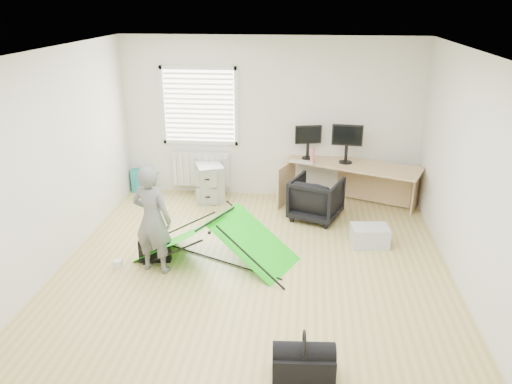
# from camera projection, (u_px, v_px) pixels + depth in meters

# --- Properties ---
(ground) EXTENTS (5.50, 5.50, 0.00)m
(ground) POSITION_uv_depth(u_px,v_px,m) (253.00, 273.00, 6.30)
(ground) COLOR tan
(ground) RESTS_ON ground
(back_wall) EXTENTS (5.00, 0.02, 2.70)m
(back_wall) POSITION_uv_depth(u_px,v_px,m) (271.00, 119.00, 8.35)
(back_wall) COLOR silver
(back_wall) RESTS_ON ground
(window) EXTENTS (1.20, 0.06, 1.20)m
(window) POSITION_uv_depth(u_px,v_px,m) (199.00, 106.00, 8.36)
(window) COLOR silver
(window) RESTS_ON back_wall
(radiator) EXTENTS (1.00, 0.12, 0.60)m
(radiator) POSITION_uv_depth(u_px,v_px,m) (201.00, 169.00, 8.72)
(radiator) COLOR silver
(radiator) RESTS_ON back_wall
(desk) EXTENTS (2.26, 1.45, 0.74)m
(desk) POSITION_uv_depth(u_px,v_px,m) (351.00, 185.00, 8.21)
(desk) COLOR tan
(desk) RESTS_ON ground
(filing_cabinet) EXTENTS (0.58, 0.66, 0.64)m
(filing_cabinet) POSITION_uv_depth(u_px,v_px,m) (210.00, 182.00, 8.48)
(filing_cabinet) COLOR #A0A4A5
(filing_cabinet) RESTS_ON ground
(monitor_left) EXTENTS (0.45, 0.19, 0.42)m
(monitor_left) POSITION_uv_depth(u_px,v_px,m) (308.00, 146.00, 8.27)
(monitor_left) COLOR black
(monitor_left) RESTS_ON desk
(monitor_right) EXTENTS (0.50, 0.16, 0.47)m
(monitor_right) POSITION_uv_depth(u_px,v_px,m) (346.00, 149.00, 8.04)
(monitor_right) COLOR black
(monitor_right) RESTS_ON desk
(keyboard) EXTENTS (0.43, 0.24, 0.02)m
(keyboard) POSITION_uv_depth(u_px,v_px,m) (302.00, 162.00, 8.13)
(keyboard) COLOR beige
(keyboard) RESTS_ON desk
(thermos) EXTENTS (0.09, 0.09, 0.25)m
(thermos) POSITION_uv_depth(u_px,v_px,m) (312.00, 156.00, 8.05)
(thermos) COLOR #CA7174
(thermos) RESTS_ON desk
(office_chair) EXTENTS (0.93, 0.94, 0.67)m
(office_chair) POSITION_uv_depth(u_px,v_px,m) (316.00, 199.00, 7.75)
(office_chair) COLOR black
(office_chair) RESTS_ON ground
(person) EXTENTS (0.58, 0.46, 1.41)m
(person) POSITION_uv_depth(u_px,v_px,m) (152.00, 219.00, 6.13)
(person) COLOR slate
(person) RESTS_ON ground
(kite) EXTENTS (2.14, 1.60, 0.61)m
(kite) POSITION_uv_depth(u_px,v_px,m) (216.00, 240.00, 6.50)
(kite) COLOR #1ADD15
(kite) RESTS_ON ground
(storage_crate) EXTENTS (0.54, 0.40, 0.28)m
(storage_crate) POSITION_uv_depth(u_px,v_px,m) (370.00, 236.00, 6.97)
(storage_crate) COLOR #B3B7BC
(storage_crate) RESTS_ON ground
(tote_bag) EXTENTS (0.35, 0.16, 0.42)m
(tote_bag) POSITION_uv_depth(u_px,v_px,m) (142.00, 181.00, 8.87)
(tote_bag) COLOR teal
(tote_bag) RESTS_ON ground
(laptop_bag) EXTENTS (0.42, 0.17, 0.31)m
(laptop_bag) POSITION_uv_depth(u_px,v_px,m) (155.00, 251.00, 6.54)
(laptop_bag) COLOR black
(laptop_bag) RESTS_ON ground
(white_box) EXTENTS (0.11, 0.11, 0.10)m
(white_box) POSITION_uv_depth(u_px,v_px,m) (118.00, 264.00, 6.43)
(white_box) COLOR silver
(white_box) RESTS_ON ground
(duffel_bag) EXTENTS (0.59, 0.33, 0.25)m
(duffel_bag) POSITION_uv_depth(u_px,v_px,m) (303.00, 364.00, 4.56)
(duffel_bag) COLOR black
(duffel_bag) RESTS_ON ground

